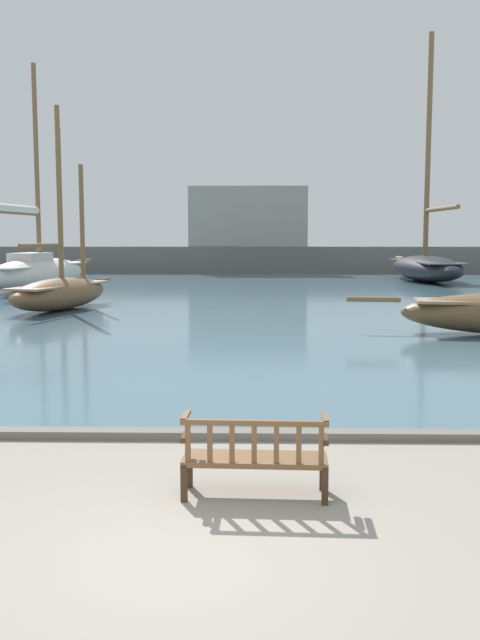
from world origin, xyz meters
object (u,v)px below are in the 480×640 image
(park_bench, at_px, (255,456))
(sailboat_nearest_starboard, at_px, (38,270))
(sailboat_far_port, at_px, (60,291))
(sailboat_mid_starboard, at_px, (426,265))

(park_bench, distance_m, sailboat_nearest_starboard, 32.34)
(park_bench, height_order, sailboat_far_port, sailboat_far_port)
(park_bench, distance_m, sailboat_mid_starboard, 39.83)
(park_bench, height_order, sailboat_nearest_starboard, sailboat_nearest_starboard)
(sailboat_mid_starboard, bearing_deg, sailboat_far_port, -134.90)
(park_bench, relative_size, sailboat_nearest_starboard, 0.12)
(park_bench, xyz_separation_m, sailboat_mid_starboard, (10.97, 38.29, 0.65))
(park_bench, bearing_deg, sailboat_mid_starboard, 74.01)
(sailboat_mid_starboard, bearing_deg, park_bench, -105.99)
(sailboat_nearest_starboard, height_order, sailboat_far_port, sailboat_nearest_starboard)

